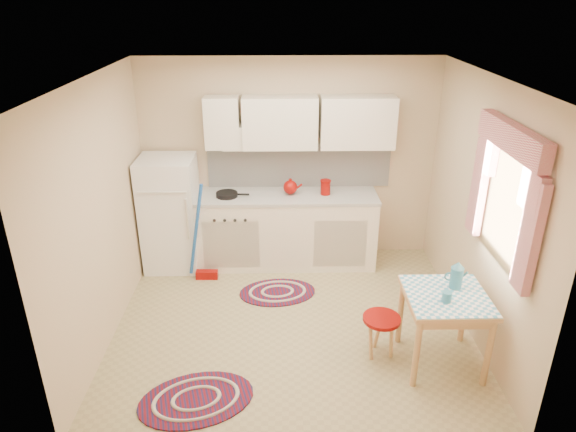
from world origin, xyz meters
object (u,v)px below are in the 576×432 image
object	(u,v)px
base_cabinets	(284,230)
stool	(380,336)
fridge	(170,214)
table	(442,329)

from	to	relation	value
base_cabinets	stool	distance (m)	2.05
fridge	table	xyz separation A→B (m)	(2.79, -1.90, -0.34)
base_cabinets	table	world-z (taller)	base_cabinets
base_cabinets	stool	world-z (taller)	base_cabinets
table	stool	size ratio (longest dim) A/B	1.71
fridge	base_cabinets	size ratio (longest dim) A/B	0.62
table	stool	xyz separation A→B (m)	(-0.53, 0.11, -0.15)
base_cabinets	table	size ratio (longest dim) A/B	3.12
base_cabinets	table	distance (m)	2.41
base_cabinets	stool	bearing A→B (deg)	-64.22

